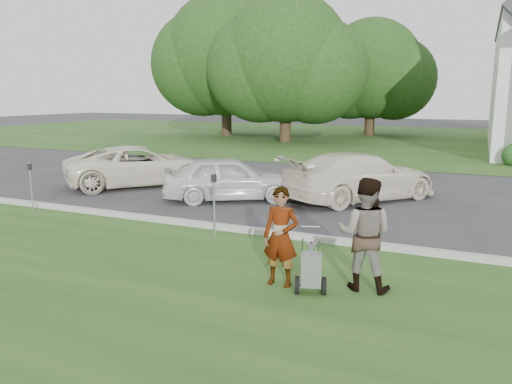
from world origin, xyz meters
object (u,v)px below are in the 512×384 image
Objects in this scene: person_left at (281,238)px; parking_meter_near at (214,197)px; person_right at (365,235)px; striping_cart at (311,271)px; car_c at (360,176)px; tree_back at (371,74)px; car_b at (229,178)px; tree_far at (226,60)px; parking_meter_far at (31,181)px; car_a at (139,166)px; tree_left at (286,64)px.

person_left is 3.27m from parking_meter_near.
person_left is at bearing 14.62° from person_right.
person_left is at bearing 146.93° from striping_cart.
person_right is 7.25m from car_c.
tree_back is 25.42m from car_c.
tree_back is 5.18× the size of person_right.
tree_back is at bearing -28.43° from car_b.
parking_meter_near is at bearing 123.21° from striping_cart.
tree_far reaches higher than person_right.
person_right is (1.30, 0.40, 0.09)m from person_left.
tree_back is 9.07× the size of striping_cart.
tree_far is 8.72× the size of parking_meter_far.
striping_cart is 3.84m from parking_meter_near.
person_left is 8.57m from parking_meter_far.
parking_meter_near reaches higher than car_c.
car_a is (-7.97, 6.73, -0.13)m from person_left.
person_right is at bearing -78.52° from tree_back.
car_c is at bearing -79.02° from tree_back.
striping_cart is (5.72, -32.24, -4.33)m from tree_back.
car_b reaches higher than striping_cart.
car_a is 1.27× the size of car_b.
person_right is at bearing -173.91° from car_a.
car_a reaches higher than striping_cart.
tree_far is at bearing 116.97° from parking_meter_near.
person_right is (16.44, -26.70, -4.76)m from tree_far.
tree_back is 32.57m from person_right.
tree_far is 6.27× the size of person_right.
tree_left is 19.54m from car_b.
person_left reaches higher than car_b.
tree_far is 24.59m from car_b.
car_c is (2.09, 5.29, -0.19)m from parking_meter_near.
tree_left is at bearing -116.57° from tree_back.
tree_far is 10.98× the size of striping_cart.
tree_left is 2.11× the size of car_a.
tree_back is at bearing 80.49° from striping_cart.
tree_left is 8.95m from tree_back.
tree_back is at bearing -55.92° from car_a.
parking_meter_near is (2.69, -29.94, -3.81)m from tree_back.
person_right is 0.37× the size of car_c.
tree_back is (4.00, 8.00, -0.38)m from tree_left.
parking_meter_far is (-8.83, 2.45, 0.45)m from striping_cart.
striping_cart is at bearing 134.71° from car_c.
tree_left reaches higher than tree_back.
tree_left is at bearing -45.70° from car_a.
person_right is at bearing 17.06° from striping_cart.
person_left is 7.46m from car_c.
parking_meter_far is (-3.11, -29.79, -3.89)m from tree_back.
car_b is at bearing -62.27° from tree_far.
tree_left is 19.33m from car_c.
tree_back is 26.65m from car_b.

